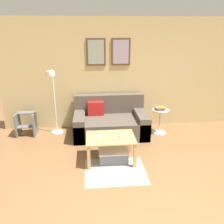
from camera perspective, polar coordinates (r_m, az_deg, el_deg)
The scene contains 11 objects.
wall_back at distance 5.64m, azimuth 2.15°, elevation 9.11°, with size 5.60×0.09×2.55m.
area_rug at distance 4.16m, azimuth 0.79°, elevation -14.02°, with size 1.03×0.85×0.01m, color #A39989.
couch at distance 5.40m, azimuth -0.44°, elevation -2.46°, with size 1.62×0.98×0.84m.
coffee_table at distance 4.30m, azimuth -0.35°, elevation -7.10°, with size 0.87×0.62×0.47m.
storage_bin at distance 4.41m, azimuth 0.30°, elevation -10.33°, with size 0.54×0.38×0.21m.
floor_lamp at distance 5.29m, azimuth -13.92°, elevation 3.71°, with size 0.27×0.46×1.47m.
side_table at distance 5.52m, azimuth 11.45°, elevation -1.68°, with size 0.38×0.38×0.57m.
book_stack at distance 5.43m, azimuth 11.48°, elevation 0.91°, with size 0.24×0.20×0.06m.
remote_control at distance 4.31m, azimuth 2.06°, elevation -5.54°, with size 0.04×0.15×0.02m, color #99999E.
cell_phone at distance 4.30m, azimuth -2.89°, elevation -5.72°, with size 0.07×0.14×0.01m, color silver.
step_stool at distance 5.70m, azimuth -19.91°, elevation -2.54°, with size 0.41×0.39×0.51m.
Camera 1 is at (-0.73, -2.16, 2.30)m, focal length 38.00 mm.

